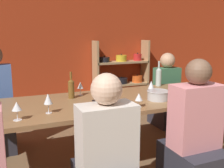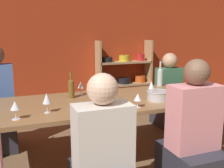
{
  "view_description": "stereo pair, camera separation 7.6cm",
  "coord_description": "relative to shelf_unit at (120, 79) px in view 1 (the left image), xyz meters",
  "views": [
    {
      "loc": [
        -1.11,
        -0.95,
        1.45
      ],
      "look_at": [
        0.01,
        1.71,
        0.88
      ],
      "focal_mm": 42.0,
      "sensor_mm": 36.0,
      "label": 1
    },
    {
      "loc": [
        -1.04,
        -0.98,
        1.45
      ],
      "look_at": [
        0.01,
        1.71,
        0.88
      ],
      "focal_mm": 42.0,
      "sensor_mm": 36.0,
      "label": 2
    }
  ],
  "objects": [
    {
      "name": "wall_back_red",
      "position": [
        -0.98,
        0.2,
        0.78
      ],
      "size": [
        8.8,
        0.06,
        2.7
      ],
      "color": "#B23819",
      "rests_on": "ground_plane"
    },
    {
      "name": "shelf_unit",
      "position": [
        0.0,
        0.0,
        0.0
      ],
      "size": [
        1.09,
        0.3,
        1.3
      ],
      "color": "tan",
      "rests_on": "ground_plane"
    },
    {
      "name": "dining_table",
      "position": [
        -0.97,
        -2.02,
        0.1
      ],
      "size": [
        3.03,
        1.03,
        0.73
      ],
      "color": "olive",
      "rests_on": "ground_plane"
    },
    {
      "name": "mixing_bowl",
      "position": [
        -0.56,
        -2.23,
        0.22
      ],
      "size": [
        0.24,
        0.24,
        0.1
      ],
      "color": "#B7BABC",
      "rests_on": "dining_table"
    },
    {
      "name": "wine_bottle_green",
      "position": [
        -1.41,
        -1.79,
        0.28
      ],
      "size": [
        0.07,
        0.07,
        0.3
      ],
      "color": "brown",
      "rests_on": "dining_table"
    },
    {
      "name": "wine_bottle_dark",
      "position": [
        -0.14,
        -1.58,
        0.3
      ],
      "size": [
        0.08,
        0.08,
        0.34
      ],
      "color": "#B2C6C1",
      "rests_on": "dining_table"
    },
    {
      "name": "wine_glass_empty_a",
      "position": [
        -0.46,
        -2.37,
        0.28
      ],
      "size": [
        0.07,
        0.07,
        0.16
      ],
      "color": "white",
      "rests_on": "dining_table"
    },
    {
      "name": "wine_glass_white_a",
      "position": [
        -1.28,
        -1.69,
        0.27
      ],
      "size": [
        0.07,
        0.07,
        0.16
      ],
      "color": "white",
      "rests_on": "dining_table"
    },
    {
      "name": "wine_glass_white_b",
      "position": [
        -1.74,
        -2.26,
        0.29
      ],
      "size": [
        0.08,
        0.08,
        0.18
      ],
      "color": "white",
      "rests_on": "dining_table"
    },
    {
      "name": "wine_glass_empty_b",
      "position": [
        -0.53,
        -2.03,
        0.29
      ],
      "size": [
        0.07,
        0.07,
        0.17
      ],
      "color": "white",
      "rests_on": "dining_table"
    },
    {
      "name": "wine_glass_empty_c",
      "position": [
        -2.01,
        -2.35,
        0.28
      ],
      "size": [
        0.08,
        0.08,
        0.16
      ],
      "color": "white",
      "rests_on": "dining_table"
    },
    {
      "name": "wine_glass_white_c",
      "position": [
        -0.89,
        -2.4,
        0.26
      ],
      "size": [
        0.08,
        0.08,
        0.14
      ],
      "color": "white",
      "rests_on": "dining_table"
    },
    {
      "name": "cell_phone",
      "position": [
        -1.16,
        -2.02,
        0.17
      ],
      "size": [
        0.16,
        0.1,
        0.01
      ],
      "color": "black",
      "rests_on": "dining_table"
    },
    {
      "name": "person_far_a",
      "position": [
        0.24,
        -1.23,
        -0.14
      ],
      "size": [
        0.38,
        0.48,
        1.15
      ],
      "rotation": [
        0.0,
        0.0,
        3.14
      ],
      "color": "#2D2D38",
      "rests_on": "ground_plane"
    },
    {
      "name": "person_near_c",
      "position": [
        -0.6,
        -2.88,
        -0.11
      ],
      "size": [
        0.43,
        0.53,
        1.24
      ],
      "color": "#2D2D38",
      "rests_on": "ground_plane"
    }
  ]
}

